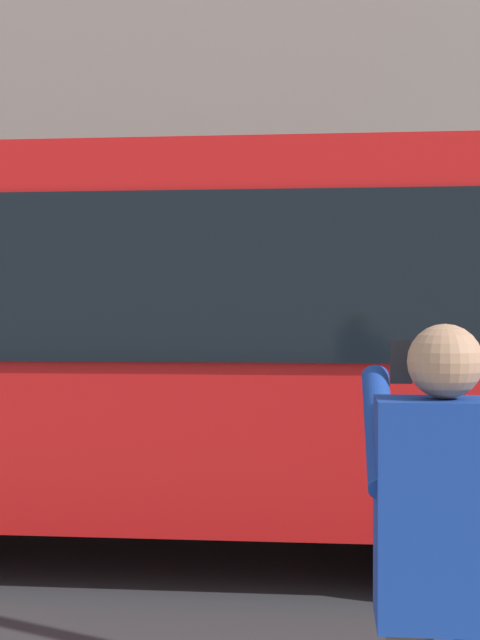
{
  "coord_description": "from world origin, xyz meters",
  "views": [
    {
      "loc": [
        -0.58,
        6.99,
        1.9
      ],
      "look_at": [
        0.09,
        -0.01,
        1.8
      ],
      "focal_mm": 49.21,
      "sensor_mm": 36.0,
      "label": 1
    }
  ],
  "objects": [
    {
      "name": "red_bus",
      "position": [
        1.52,
        0.18,
        1.68
      ],
      "size": [
        9.05,
        2.54,
        3.08
      ],
      "color": "red",
      "rests_on": "ground_plane"
    },
    {
      "name": "ground_plane",
      "position": [
        0.0,
        0.0,
        0.0
      ],
      "size": [
        60.0,
        60.0,
        0.0
      ],
      "primitive_type": "plane",
      "color": "#2B2B2D"
    },
    {
      "name": "building_facade_far",
      "position": [
        -0.02,
        -6.8,
        5.99
      ],
      "size": [
        28.0,
        1.55,
        12.0
      ],
      "color": "gray",
      "rests_on": "ground_plane"
    },
    {
      "name": "pedestrian_photographer",
      "position": [
        -0.94,
        4.38,
        1.14
      ],
      "size": [
        0.53,
        0.52,
        1.7
      ],
      "color": "#4C4238",
      "rests_on": "sidewalk_curb"
    }
  ]
}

